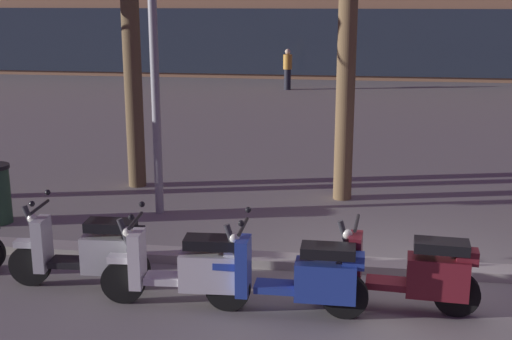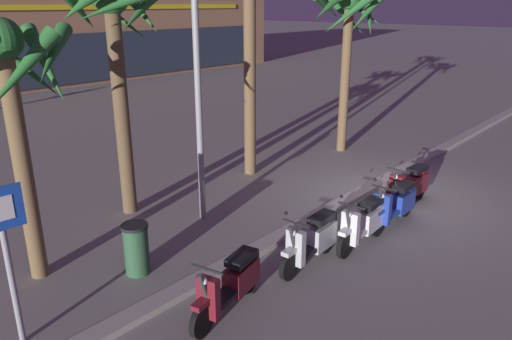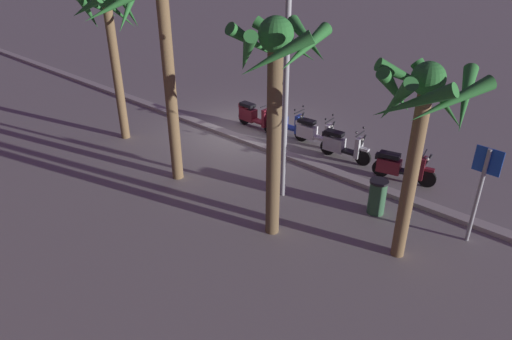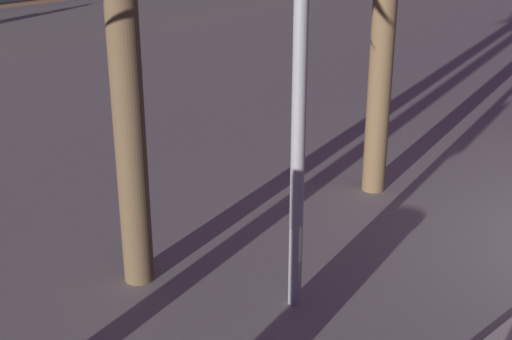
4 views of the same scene
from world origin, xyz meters
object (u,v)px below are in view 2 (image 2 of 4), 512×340
scooter_white_lead_nearest (363,223)px  litter_bin (136,248)px  street_lamp (196,34)px  crossing_sign (6,249)px  scooter_maroon_mid_centre (232,283)px  scooter_maroon_second_in_line (410,186)px  scooter_blue_last_in_row (396,204)px  scooter_silver_mid_front (313,240)px  palm_tree_far_corner (348,28)px  palm_tree_near_sign (115,41)px  palm_tree_by_mall_entrance (9,84)px

scooter_white_lead_nearest → litter_bin: (-3.71, 2.46, 0.03)m
street_lamp → crossing_sign: bearing=-164.8°
scooter_maroon_mid_centre → scooter_maroon_second_in_line: 5.91m
litter_bin → scooter_blue_last_in_row: bearing=-26.7°
scooter_blue_last_in_row → street_lamp: bearing=127.6°
scooter_silver_mid_front → scooter_blue_last_in_row: (2.61, -0.37, -0.01)m
palm_tree_far_corner → palm_tree_near_sign: bearing=172.8°
palm_tree_by_mall_entrance → scooter_maroon_second_in_line: bearing=-25.2°
scooter_maroon_mid_centre → scooter_silver_mid_front: (2.04, -0.13, 0.03)m
palm_tree_near_sign → palm_tree_far_corner: palm_tree_near_sign is taller
scooter_maroon_second_in_line → litter_bin: bearing=160.2°
palm_tree_far_corner → scooter_blue_last_in_row: bearing=-135.9°
scooter_white_lead_nearest → palm_tree_far_corner: 7.50m
scooter_silver_mid_front → street_lamp: street_lamp is taller
scooter_white_lead_nearest → scooter_blue_last_in_row: 1.31m
crossing_sign → palm_tree_near_sign: 5.22m
scooter_blue_last_in_row → palm_tree_near_sign: palm_tree_near_sign is taller
scooter_silver_mid_front → scooter_maroon_second_in_line: (3.86, -0.10, -0.00)m
scooter_silver_mid_front → scooter_white_lead_nearest: 1.34m
scooter_silver_mid_front → litter_bin: 3.23m
scooter_silver_mid_front → street_lamp: (-0.01, 3.04, 3.58)m
scooter_silver_mid_front → litter_bin: size_ratio=1.87×
palm_tree_by_mall_entrance → scooter_silver_mid_front: bearing=-43.3°
scooter_white_lead_nearest → crossing_sign: bearing=160.6°
scooter_blue_last_in_row → palm_tree_far_corner: palm_tree_far_corner is taller
scooter_maroon_mid_centre → scooter_maroon_second_in_line: (5.90, -0.24, 0.02)m
scooter_blue_last_in_row → palm_tree_by_mall_entrance: palm_tree_by_mall_entrance is taller
scooter_white_lead_nearest → scooter_maroon_second_in_line: size_ratio=0.96×
palm_tree_by_mall_entrance → litter_bin: palm_tree_by_mall_entrance is taller
scooter_maroon_mid_centre → scooter_white_lead_nearest: size_ratio=1.04×
scooter_white_lead_nearest → palm_tree_far_corner: (5.40, 3.90, 3.45)m
scooter_silver_mid_front → scooter_blue_last_in_row: bearing=-8.1°
scooter_maroon_mid_centre → scooter_blue_last_in_row: (4.65, -0.50, 0.02)m
palm_tree_near_sign → litter_bin: palm_tree_near_sign is taller
scooter_maroon_mid_centre → palm_tree_by_mall_entrance: bearing=115.7°
scooter_white_lead_nearest → street_lamp: street_lamp is taller
scooter_maroon_second_in_line → street_lamp: 6.14m
palm_tree_far_corner → street_lamp: 6.73m
scooter_maroon_second_in_line → palm_tree_far_corner: 5.79m
scooter_maroon_second_in_line → palm_tree_far_corner: palm_tree_far_corner is taller
street_lamp → scooter_blue_last_in_row: bearing=-52.4°
scooter_maroon_second_in_line → palm_tree_far_corner: (2.84, 3.69, 3.44)m
scooter_maroon_second_in_line → palm_tree_by_mall_entrance: palm_tree_by_mall_entrance is taller
scooter_blue_last_in_row → palm_tree_far_corner: size_ratio=0.37×
scooter_silver_mid_front → palm_tree_far_corner: size_ratio=0.35×
scooter_maroon_mid_centre → palm_tree_far_corner: (8.74, 3.46, 3.47)m
crossing_sign → palm_tree_near_sign: bearing=36.6°
scooter_silver_mid_front → street_lamp: size_ratio=0.27×
scooter_maroon_mid_centre → street_lamp: (2.03, 2.91, 3.61)m
scooter_silver_mid_front → palm_tree_by_mall_entrance: 5.79m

